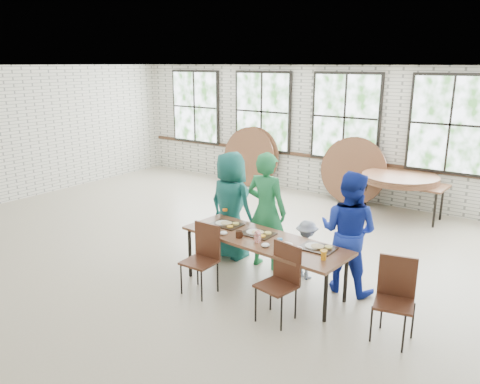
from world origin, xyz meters
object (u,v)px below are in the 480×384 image
at_px(chair_near_left, 203,252).
at_px(storage_table, 400,184).
at_px(dining_table, 264,242).
at_px(chair_near_right, 282,276).

height_order(chair_near_left, storage_table, chair_near_left).
bearing_deg(dining_table, chair_near_left, -135.44).
xyz_separation_m(dining_table, storage_table, (0.50, 4.28, -0.00)).
bearing_deg(chair_near_right, dining_table, 149.62).
bearing_deg(chair_near_left, dining_table, 38.01).
xyz_separation_m(chair_near_left, chair_near_right, (1.23, -0.00, 0.00)).
bearing_deg(storage_table, dining_table, -93.51).
distance_m(dining_table, chair_near_left, 0.83).
relative_size(chair_near_left, storage_table, 0.52).
distance_m(chair_near_left, storage_table, 4.93).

